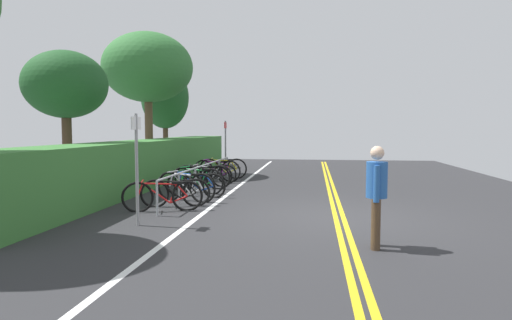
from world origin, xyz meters
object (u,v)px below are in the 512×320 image
Objects in this scene: tree_far_right at (148,68)px; bicycle_7 at (212,174)px; bicycle_3 at (196,185)px; bicycle_6 at (207,176)px; sign_post_far at (226,142)px; tree_extra at (165,98)px; bike_rack at (202,171)px; bicycle_0 at (163,196)px; bicycle_9 at (223,168)px; pedestrian at (377,190)px; tree_mid at (65,86)px; bicycle_8 at (217,170)px; bicycle_5 at (202,177)px; bicycle_1 at (176,193)px; bicycle_4 at (197,180)px; bicycle_2 at (186,187)px; sign_post_near at (137,158)px.

bicycle_7 is at bearing -126.27° from tree_far_right.
bicycle_3 is 1.03× the size of bicycle_6.
tree_far_right is (-0.85, 2.89, 2.89)m from sign_post_far.
tree_far_right reaches higher than tree_extra.
bike_rack is 3.22m from bicycle_0.
bike_rack is 3.26m from bicycle_9.
tree_mid is (4.74, 7.90, 2.15)m from pedestrian.
sign_post_far is at bearing 2.72° from bicycle_6.
bicycle_8 is at bearing 3.56° from bicycle_3.
tree_mid reaches higher than bicycle_7.
tree_far_right is at bearing 40.50° from bicycle_5.
bicycle_3 is 6.06m from sign_post_far.
bicycle_7 is 5.22m from tree_mid.
bicycle_1 is at bearing -179.44° from bike_rack.
bicycle_4 is at bearing -176.09° from bicycle_5.
bicycle_3 is 0.31× the size of tree_far_right.
bicycle_1 is at bearing -177.58° from sign_post_far.
bike_rack is at bearing 0.56° from bicycle_1.
sign_post_far is (10.53, 4.51, 0.40)m from pedestrian.
bicycle_3 is 4.66m from tree_mid.
sign_post_far is at bearing 2.85° from bicycle_2.
bicycle_1 is 3.64m from bicycle_6.
pedestrian reaches higher than bike_rack.
bicycle_7 is 0.35× the size of tree_extra.
sign_post_near is (-1.47, -0.03, 0.95)m from bicycle_0.
pedestrian reaches higher than bicycle_1.
bicycle_2 is at bearing -176.29° from bicycle_4.
tree_far_right reaches higher than bicycle_1.
pedestrian is at bearing -151.97° from bicycle_8.
tree_extra is at bearing 9.65° from tree_far_right.
bicycle_2 is 7.68m from tree_far_right.
bicycle_6 is 5.76m from tree_far_right.
bicycle_9 is at bearing -3.04° from bicycle_7.
bicycle_0 is at bearing -179.23° from bicycle_7.
bicycle_2 reaches higher than bicycle_4.
bicycle_3 is (2.10, -0.18, -0.01)m from bicycle_0.
bicycle_9 is at bearing 0.84° from bicycle_1.
bicycle_1 is 5.85m from bicycle_9.
bicycle_2 is (1.38, -0.12, 0.03)m from bicycle_0.
bicycle_4 is 6.64m from tree_far_right.
bicycle_5 is at bearing -177.61° from sign_post_far.
bicycle_2 is at bearing -178.83° from bicycle_9.
bicycle_1 is 7.52m from sign_post_far.
tree_far_right is at bearing -5.72° from tree_mid.
bicycle_9 is (2.22, -0.05, 0.03)m from bicycle_6.
pedestrian reaches higher than bicycle_5.
tree_extra is at bearing 0.97° from tree_mid.
bicycle_9 reaches higher than bicycle_5.
bicycle_0 and bicycle_6 have the same top height.
pedestrian is at bearing -137.97° from bicycle_3.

